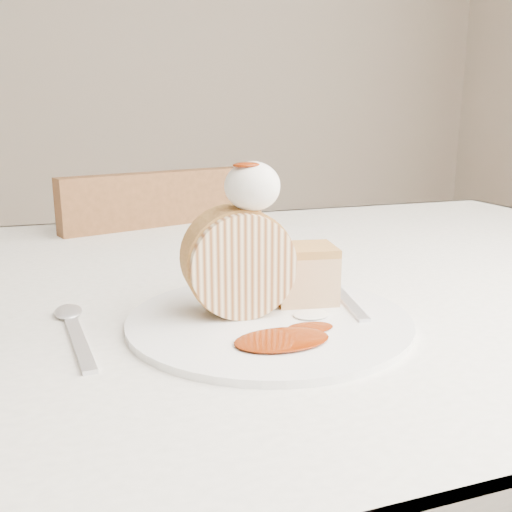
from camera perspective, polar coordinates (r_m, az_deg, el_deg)
name	(u,v)px	position (r m, az deg, el deg)	size (l,w,h in m)	color
table	(257,340)	(0.75, 0.10, -8.36)	(1.40, 0.90, 0.75)	white
chair_far	(151,342)	(1.23, -10.47, -8.42)	(0.50, 0.50, 0.85)	brown
plate	(269,320)	(0.56, 1.32, -6.42)	(0.27, 0.27, 0.01)	white
roulade_slice	(238,262)	(0.55, -1.78, -0.59)	(0.10, 0.10, 0.06)	beige
cake_chunk	(305,277)	(0.60, 4.90, -2.11)	(0.06, 0.06, 0.05)	#BA8046
whipped_cream	(252,186)	(0.54, -0.37, 6.99)	(0.05, 0.05, 0.05)	white
caramel_drizzle	(247,159)	(0.53, -0.95, 9.72)	(0.03, 0.02, 0.01)	#6F1F04
caramel_pool	(282,339)	(0.50, 2.60, -8.33)	(0.09, 0.06, 0.00)	#6F1F04
fork	(347,301)	(0.60, 9.13, -4.47)	(0.02, 0.16, 0.00)	silver
spoon	(80,343)	(0.53, -17.22, -8.33)	(0.02, 0.16, 0.00)	silver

